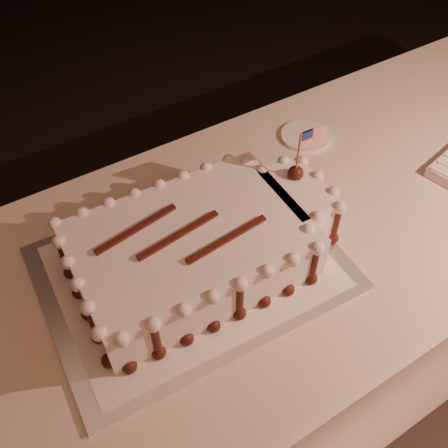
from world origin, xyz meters
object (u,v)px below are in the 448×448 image
cake_board (192,268)px  side_plate (306,136)px  sheet_cake (205,244)px  banquet_table (283,306)px

cake_board → side_plate: bearing=27.8°
sheet_cake → cake_board: bearing=177.0°
side_plate → cake_board: bearing=-155.3°
cake_board → sheet_cake: sheet_cake is taller
side_plate → sheet_cake: bearing=-153.6°
cake_board → sheet_cake: bearing=0.1°
banquet_table → sheet_cake: sheet_cake is taller
banquet_table → sheet_cake: bearing=-179.5°
banquet_table → cake_board: bearing=-179.9°
cake_board → side_plate: side_plate is taller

